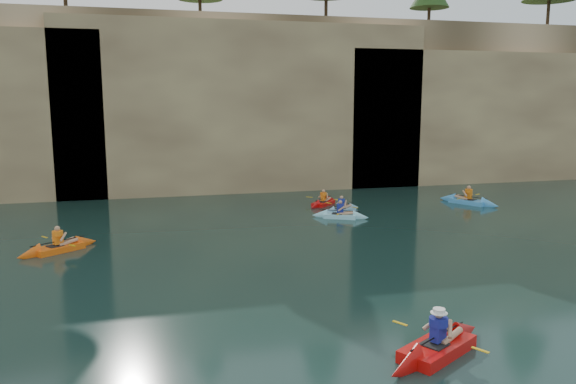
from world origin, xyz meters
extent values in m
plane|color=black|center=(0.00, 0.00, 0.00)|extent=(160.00, 160.00, 0.00)
cube|color=tan|center=(0.00, 30.00, 6.00)|extent=(70.00, 16.00, 12.00)
cube|color=tan|center=(2.00, 22.60, 5.70)|extent=(24.00, 2.40, 11.40)
cube|color=tan|center=(22.00, 22.60, 4.92)|extent=(26.00, 2.40, 9.84)
cube|color=black|center=(-4.00, 21.95, 1.60)|extent=(3.50, 1.00, 3.20)
cube|color=black|center=(10.00, 21.95, 2.25)|extent=(5.00, 1.00, 4.50)
cube|color=red|center=(1.89, -2.83, 0.17)|extent=(3.04, 2.30, 0.34)
cone|color=red|center=(3.11, -2.12, 0.17)|extent=(1.36, 1.30, 0.89)
cone|color=red|center=(0.68, -3.53, 0.17)|extent=(1.36, 1.30, 0.89)
cube|color=black|center=(1.76, -2.90, 0.31)|extent=(0.75, 0.76, 0.04)
cube|color=navy|center=(1.89, -2.83, 0.64)|extent=(0.46, 0.41, 0.57)
sphere|color=tan|center=(1.89, -2.83, 1.05)|extent=(0.24, 0.24, 0.24)
cylinder|color=black|center=(1.89, -2.83, 0.48)|extent=(2.07, 1.22, 0.04)
cube|color=gold|center=(1.35, -1.89, 0.48)|extent=(0.28, 0.40, 0.02)
cube|color=gold|center=(2.44, -3.77, 0.48)|extent=(0.28, 0.40, 0.02)
cylinder|color=white|center=(1.89, -2.83, 1.09)|extent=(0.41, 0.41, 0.11)
cube|color=#F95E0F|center=(-8.30, 9.45, 0.15)|extent=(2.62, 2.25, 0.29)
cone|color=#F95E0F|center=(-7.30, 10.19, 0.15)|extent=(1.22, 1.20, 0.79)
cone|color=#F95E0F|center=(-9.31, 8.70, 0.15)|extent=(1.22, 1.20, 0.79)
cube|color=black|center=(-8.42, 9.36, 0.26)|extent=(0.74, 0.73, 0.04)
cube|color=orange|center=(-8.30, 9.45, 0.57)|extent=(0.43, 0.40, 0.53)
sphere|color=tan|center=(-8.30, 9.45, 0.95)|extent=(0.22, 0.22, 0.22)
cylinder|color=black|center=(-8.30, 9.45, 0.43)|extent=(1.90, 1.43, 0.04)
cube|color=gold|center=(-8.94, 10.31, 0.43)|extent=(0.31, 0.38, 0.02)
cube|color=gold|center=(-7.66, 8.59, 0.43)|extent=(0.31, 0.38, 0.02)
cube|color=#96E6FC|center=(4.98, 12.65, 0.13)|extent=(2.37, 1.70, 0.26)
cone|color=#96E6FC|center=(5.93, 12.16, 0.13)|extent=(1.04, 1.00, 0.71)
cone|color=#96E6FC|center=(4.02, 13.14, 0.13)|extent=(1.04, 1.00, 0.71)
cube|color=black|center=(4.85, 12.72, 0.23)|extent=(0.69, 0.65, 0.04)
cube|color=navy|center=(4.98, 12.65, 0.50)|extent=(0.38, 0.33, 0.47)
sphere|color=tan|center=(4.98, 12.65, 0.84)|extent=(0.20, 0.20, 0.20)
cylinder|color=black|center=(4.98, 12.65, 0.40)|extent=(1.87, 0.99, 0.04)
cube|color=gold|center=(5.41, 13.49, 0.40)|extent=(0.26, 0.41, 0.02)
cube|color=gold|center=(4.54, 11.81, 0.40)|extent=(0.26, 0.41, 0.02)
cube|color=red|center=(5.26, 16.32, 0.13)|extent=(2.18, 2.23, 0.25)
cone|color=red|center=(6.04, 17.14, 0.13)|extent=(1.09, 1.09, 0.69)
cone|color=red|center=(4.48, 15.51, 0.13)|extent=(1.09, 1.09, 0.69)
cube|color=black|center=(5.16, 16.22, 0.22)|extent=(0.69, 0.70, 0.04)
cube|color=orange|center=(5.26, 16.32, 0.49)|extent=(0.36, 0.37, 0.46)
sphere|color=tan|center=(5.26, 16.32, 0.82)|extent=(0.19, 0.19, 0.19)
cylinder|color=black|center=(5.26, 16.32, 0.39)|extent=(1.44, 1.50, 0.04)
cube|color=gold|center=(4.60, 16.96, 0.39)|extent=(0.36, 0.35, 0.02)
cube|color=gold|center=(5.93, 15.68, 0.39)|extent=(0.36, 0.35, 0.02)
cube|color=#81B7D9|center=(5.56, 14.07, 0.13)|extent=(2.36, 1.79, 0.25)
cone|color=#81B7D9|center=(6.50, 14.62, 0.13)|extent=(1.06, 1.01, 0.69)
cone|color=#81B7D9|center=(4.62, 13.52, 0.13)|extent=(1.06, 1.01, 0.69)
cube|color=black|center=(5.43, 14.00, 0.22)|extent=(0.69, 0.65, 0.04)
cube|color=navy|center=(5.56, 14.07, 0.49)|extent=(0.37, 0.33, 0.46)
sphere|color=tan|center=(5.56, 14.07, 0.82)|extent=(0.19, 0.19, 0.19)
cylinder|color=black|center=(5.56, 14.07, 0.39)|extent=(1.78, 1.07, 0.04)
cube|color=gold|center=(5.09, 14.87, 0.39)|extent=(0.28, 0.40, 0.02)
cube|color=gold|center=(6.02, 13.28, 0.39)|extent=(0.28, 0.40, 0.02)
cube|color=#449FE9|center=(13.66, 14.53, 0.15)|extent=(2.16, 2.98, 0.30)
cone|color=#449FE9|center=(12.99, 15.74, 0.15)|extent=(1.22, 1.30, 0.82)
cone|color=#449FE9|center=(14.33, 13.33, 0.15)|extent=(1.22, 1.30, 0.82)
cube|color=black|center=(13.73, 14.40, 0.27)|extent=(0.71, 0.73, 0.04)
cube|color=orange|center=(13.66, 14.53, 0.59)|extent=(0.39, 0.44, 0.55)
sphere|color=tan|center=(13.66, 14.53, 0.98)|extent=(0.23, 0.23, 0.23)
cylinder|color=black|center=(13.66, 14.53, 0.44)|extent=(1.20, 2.13, 0.04)
cube|color=gold|center=(12.69, 14.00, 0.44)|extent=(0.41, 0.27, 0.02)
cube|color=gold|center=(14.63, 15.07, 0.44)|extent=(0.41, 0.27, 0.02)
camera|label=1|loc=(-4.83, -14.29, 6.14)|focal=35.00mm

